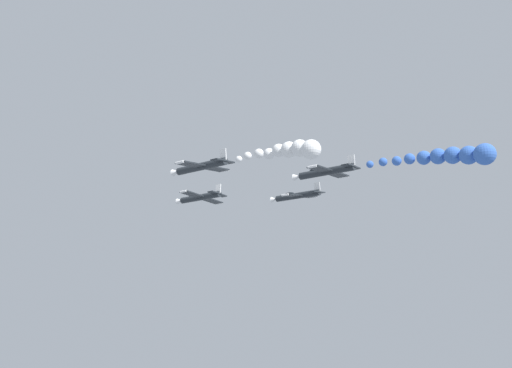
% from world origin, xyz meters
% --- Properties ---
extents(airplane_lead, '(9.57, 10.35, 2.35)m').
position_xyz_m(airplane_lead, '(0.68, 13.03, 110.65)').
color(airplane_lead, '#23282D').
extents(airplane_left_inner, '(9.55, 10.35, 2.49)m').
position_xyz_m(airplane_left_inner, '(-13.12, -0.15, 110.93)').
color(airplane_left_inner, '#23282D').
extents(smoke_trail_left_inner, '(3.44, 13.95, 3.36)m').
position_xyz_m(smoke_trail_left_inner, '(-14.29, -16.31, 109.91)').
color(smoke_trail_left_inner, white).
extents(airplane_right_inner, '(9.52, 10.35, 2.68)m').
position_xyz_m(airplane_right_inner, '(11.82, -0.13, 111.14)').
color(airplane_right_inner, '#23282D').
extents(airplane_left_outer, '(9.57, 10.35, 2.34)m').
position_xyz_m(airplane_left_outer, '(0.26, -12.63, 111.00)').
color(airplane_left_outer, '#23282D').
extents(smoke_trail_left_outer, '(5.00, 17.48, 4.11)m').
position_xyz_m(smoke_trail_left_outer, '(-1.84, -31.27, 109.41)').
color(smoke_trail_left_outer, blue).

